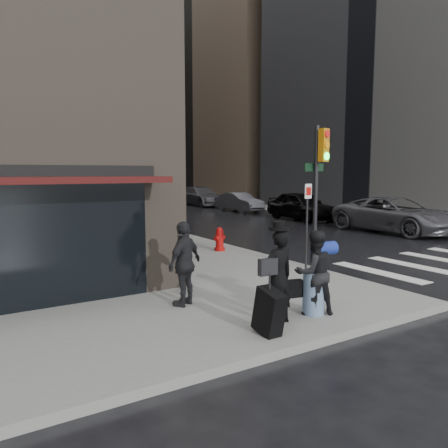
{
  "coord_description": "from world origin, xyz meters",
  "views": [
    {
      "loc": [
        -6.52,
        -6.86,
        2.8
      ],
      "look_at": [
        0.11,
        3.74,
        1.3
      ],
      "focal_mm": 35.0,
      "sensor_mm": 36.0,
      "label": 1
    }
  ],
  "objects_px": {
    "man_overcoat": "(276,282)",
    "man_jeans": "(314,272)",
    "man_greycoat": "(185,263)",
    "fire_hydrant": "(220,240)",
    "parked_car_4": "(173,193)",
    "traffic_light": "(318,177)",
    "parked_car_2": "(239,202)",
    "parked_car_0": "(395,215)",
    "parked_car_3": "(201,196)",
    "parked_car_1": "(301,206)"
  },
  "relations": [
    {
      "from": "parked_car_2",
      "to": "parked_car_3",
      "type": "relative_size",
      "value": 0.76
    },
    {
      "from": "parked_car_2",
      "to": "parked_car_0",
      "type": "bearing_deg",
      "value": -94.88
    },
    {
      "from": "parked_car_0",
      "to": "parked_car_3",
      "type": "distance_m",
      "value": 19.0
    },
    {
      "from": "parked_car_1",
      "to": "parked_car_3",
      "type": "height_order",
      "value": "parked_car_1"
    },
    {
      "from": "man_jeans",
      "to": "fire_hydrant",
      "type": "height_order",
      "value": "man_jeans"
    },
    {
      "from": "man_overcoat",
      "to": "parked_car_3",
      "type": "height_order",
      "value": "man_overcoat"
    },
    {
      "from": "man_overcoat",
      "to": "fire_hydrant",
      "type": "distance_m",
      "value": 7.3
    },
    {
      "from": "man_greycoat",
      "to": "fire_hydrant",
      "type": "xyz_separation_m",
      "value": [
        3.74,
        4.8,
        -0.49
      ]
    },
    {
      "from": "man_overcoat",
      "to": "man_greycoat",
      "type": "relative_size",
      "value": 1.09
    },
    {
      "from": "fire_hydrant",
      "to": "parked_car_4",
      "type": "bearing_deg",
      "value": 67.82
    },
    {
      "from": "fire_hydrant",
      "to": "parked_car_0",
      "type": "bearing_deg",
      "value": 2.41
    },
    {
      "from": "man_jeans",
      "to": "parked_car_0",
      "type": "distance_m",
      "value": 13.66
    },
    {
      "from": "parked_car_3",
      "to": "parked_car_4",
      "type": "bearing_deg",
      "value": 84.16
    },
    {
      "from": "parked_car_1",
      "to": "parked_car_2",
      "type": "relative_size",
      "value": 1.2
    },
    {
      "from": "man_greycoat",
      "to": "parked_car_4",
      "type": "distance_m",
      "value": 33.71
    },
    {
      "from": "man_greycoat",
      "to": "traffic_light",
      "type": "distance_m",
      "value": 4.98
    },
    {
      "from": "man_overcoat",
      "to": "traffic_light",
      "type": "xyz_separation_m",
      "value": [
        3.76,
        2.93,
        1.74
      ]
    },
    {
      "from": "man_jeans",
      "to": "parked_car_0",
      "type": "relative_size",
      "value": 0.27
    },
    {
      "from": "parked_car_0",
      "to": "parked_car_3",
      "type": "relative_size",
      "value": 1.11
    },
    {
      "from": "parked_car_4",
      "to": "parked_car_2",
      "type": "bearing_deg",
      "value": -98.29
    },
    {
      "from": "man_jeans",
      "to": "parked_car_2",
      "type": "xyz_separation_m",
      "value": [
        11.59,
        19.65,
        -0.28
      ]
    },
    {
      "from": "man_overcoat",
      "to": "man_jeans",
      "type": "xyz_separation_m",
      "value": [
        0.96,
        0.1,
        0.03
      ]
    },
    {
      "from": "man_overcoat",
      "to": "man_jeans",
      "type": "bearing_deg",
      "value": -174.06
    },
    {
      "from": "man_overcoat",
      "to": "man_jeans",
      "type": "distance_m",
      "value": 0.97
    },
    {
      "from": "traffic_light",
      "to": "parked_car_2",
      "type": "height_order",
      "value": "traffic_light"
    },
    {
      "from": "fire_hydrant",
      "to": "parked_car_2",
      "type": "height_order",
      "value": "parked_car_2"
    },
    {
      "from": "man_overcoat",
      "to": "fire_hydrant",
      "type": "height_order",
      "value": "man_overcoat"
    },
    {
      "from": "parked_car_1",
      "to": "parked_car_4",
      "type": "relative_size",
      "value": 1.04
    },
    {
      "from": "man_overcoat",
      "to": "man_jeans",
      "type": "height_order",
      "value": "man_overcoat"
    },
    {
      "from": "man_jeans",
      "to": "parked_car_4",
      "type": "xyz_separation_m",
      "value": [
        12.46,
        32.31,
        -0.14
      ]
    },
    {
      "from": "parked_car_3",
      "to": "parked_car_4",
      "type": "distance_m",
      "value": 6.35
    },
    {
      "from": "parked_car_1",
      "to": "man_overcoat",
      "type": "bearing_deg",
      "value": -129.59
    },
    {
      "from": "man_overcoat",
      "to": "parked_car_0",
      "type": "distance_m",
      "value": 14.55
    },
    {
      "from": "man_greycoat",
      "to": "parked_car_0",
      "type": "distance_m",
      "value": 14.5
    },
    {
      "from": "parked_car_0",
      "to": "man_overcoat",
      "type": "bearing_deg",
      "value": -151.33
    },
    {
      "from": "fire_hydrant",
      "to": "parked_car_4",
      "type": "height_order",
      "value": "parked_car_4"
    },
    {
      "from": "traffic_light",
      "to": "fire_hydrant",
      "type": "height_order",
      "value": "traffic_light"
    },
    {
      "from": "man_greycoat",
      "to": "parked_car_1",
      "type": "xyz_separation_m",
      "value": [
        13.46,
        11.55,
        -0.16
      ]
    },
    {
      "from": "traffic_light",
      "to": "parked_car_0",
      "type": "bearing_deg",
      "value": 12.05
    },
    {
      "from": "parked_car_1",
      "to": "parked_car_3",
      "type": "xyz_separation_m",
      "value": [
        0.29,
        12.67,
        -0.06
      ]
    },
    {
      "from": "parked_car_4",
      "to": "parked_car_3",
      "type": "bearing_deg",
      "value": -98.71
    },
    {
      "from": "fire_hydrant",
      "to": "man_jeans",
      "type": "bearing_deg",
      "value": -106.66
    },
    {
      "from": "man_overcoat",
      "to": "parked_car_2",
      "type": "bearing_deg",
      "value": -122.64
    },
    {
      "from": "fire_hydrant",
      "to": "parked_car_3",
      "type": "bearing_deg",
      "value": 62.72
    },
    {
      "from": "man_greycoat",
      "to": "fire_hydrant",
      "type": "relative_size",
      "value": 2.12
    },
    {
      "from": "man_jeans",
      "to": "parked_car_1",
      "type": "distance_m",
      "value": 17.71
    },
    {
      "from": "fire_hydrant",
      "to": "man_greycoat",
      "type": "bearing_deg",
      "value": -127.94
    },
    {
      "from": "parked_car_1",
      "to": "parked_car_2",
      "type": "distance_m",
      "value": 6.34
    },
    {
      "from": "man_greycoat",
      "to": "parked_car_1",
      "type": "height_order",
      "value": "man_greycoat"
    },
    {
      "from": "man_overcoat",
      "to": "fire_hydrant",
      "type": "relative_size",
      "value": 2.3
    }
  ]
}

